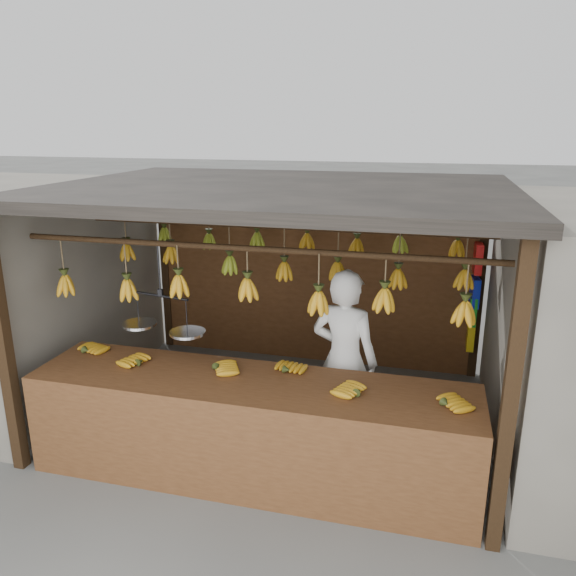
# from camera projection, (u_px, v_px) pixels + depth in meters

# --- Properties ---
(ground) EXTENTS (80.00, 80.00, 0.00)m
(ground) POSITION_uv_depth(u_px,v_px,m) (281.00, 413.00, 5.95)
(ground) COLOR #5B5B57
(stall) EXTENTS (4.30, 3.30, 2.40)m
(stall) POSITION_uv_depth(u_px,v_px,m) (289.00, 224.00, 5.70)
(stall) COLOR black
(stall) RESTS_ON ground
(counter) EXTENTS (3.76, 0.86, 0.96)m
(counter) POSITION_uv_depth(u_px,v_px,m) (246.00, 408.00, 4.59)
(counter) COLOR #59341A
(counter) RESTS_ON ground
(hanging_bananas) EXTENTS (3.61, 2.22, 0.40)m
(hanging_bananas) POSITION_uv_depth(u_px,v_px,m) (281.00, 265.00, 5.49)
(hanging_bananas) COLOR #C18414
(hanging_bananas) RESTS_ON ground
(balance_scale) EXTENTS (0.80, 0.38, 0.77)m
(balance_scale) POSITION_uv_depth(u_px,v_px,m) (163.00, 325.00, 4.85)
(balance_scale) COLOR black
(balance_scale) RESTS_ON ground
(vendor) EXTENTS (0.71, 0.55, 1.73)m
(vendor) POSITION_uv_depth(u_px,v_px,m) (344.00, 360.00, 5.14)
(vendor) COLOR white
(vendor) RESTS_ON ground
(bag_bundles) EXTENTS (0.08, 0.26, 1.26)m
(bag_bundles) POSITION_uv_depth(u_px,v_px,m) (474.00, 299.00, 6.45)
(bag_bundles) COLOR red
(bag_bundles) RESTS_ON ground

